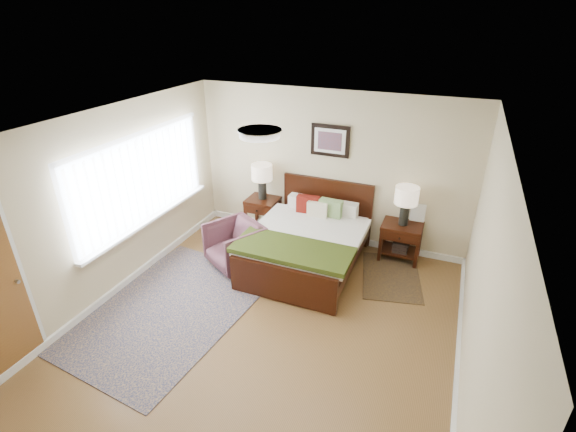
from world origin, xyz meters
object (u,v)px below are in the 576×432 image
at_px(lamp_left, 262,175).
at_px(rug_persian, 168,309).
at_px(bed, 308,237).
at_px(lamp_right, 406,199).
at_px(nightstand_right, 401,238).
at_px(nightstand_left, 262,206).
at_px(armchair, 235,245).

distance_m(lamp_left, rug_persian, 2.67).
distance_m(bed, lamp_right, 1.57).
bearing_deg(bed, nightstand_right, 29.78).
relative_size(bed, nightstand_right, 3.25).
bearing_deg(nightstand_right, nightstand_left, -179.79).
bearing_deg(lamp_left, rug_persian, -95.72).
bearing_deg(rug_persian, armchair, 82.28).
distance_m(bed, armchair, 1.11).
relative_size(nightstand_left, lamp_right, 1.03).
bearing_deg(rug_persian, bed, 57.27).
bearing_deg(nightstand_right, bed, -150.22).
relative_size(nightstand_left, lamp_left, 1.03).
height_order(nightstand_left, lamp_left, lamp_left).
xyz_separation_m(lamp_right, armchair, (-2.31, -1.13, -0.69)).
bearing_deg(lamp_left, bed, -34.10).
height_order(lamp_right, armchair, lamp_right).
relative_size(bed, lamp_left, 3.24).
relative_size(nightstand_right, armchair, 0.81).
bearing_deg(nightstand_left, rug_persian, -95.77).
height_order(bed, nightstand_right, bed).
xyz_separation_m(armchair, rug_persian, (-0.31, -1.31, -0.34)).
bearing_deg(lamp_left, lamp_right, 0.00).
bearing_deg(nightstand_right, lamp_right, 90.00).
distance_m(lamp_right, armchair, 2.66).
height_order(nightstand_left, lamp_right, lamp_right).
height_order(lamp_left, armchair, lamp_left).
bearing_deg(nightstand_right, rug_persian, -137.13).
distance_m(lamp_left, armchair, 1.34).
relative_size(bed, nightstand_left, 3.14).
height_order(nightstand_left, rug_persian, nightstand_left).
xyz_separation_m(nightstand_right, armchair, (-2.31, -1.12, -0.02)).
bearing_deg(rug_persian, lamp_right, 48.58).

